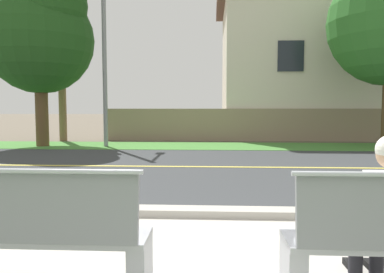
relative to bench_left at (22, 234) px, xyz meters
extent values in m
plane|color=#665B4C|center=(1.52, 7.78, -0.46)|extent=(140.00, 140.00, 0.00)
cube|color=#ADA89E|center=(1.52, 2.13, -0.41)|extent=(44.00, 0.30, 0.11)
cube|color=#383A3D|center=(1.52, 6.28, -0.46)|extent=(52.00, 8.00, 0.01)
cube|color=#E0CC4C|center=(1.52, 6.28, -0.45)|extent=(48.00, 0.14, 0.01)
cube|color=#478438|center=(1.52, 11.26, -0.45)|extent=(48.00, 2.80, 0.02)
cube|color=#9EA0A8|center=(0.92, 0.07, -0.24)|extent=(0.14, 0.40, 0.45)
cube|color=#9EA0A8|center=(0.00, 0.07, -0.04)|extent=(1.98, 0.44, 0.05)
cube|color=slate|center=(0.00, -0.13, 0.25)|extent=(1.90, 0.12, 0.52)
cylinder|color=#9EA0A8|center=(0.00, -0.14, 0.53)|extent=(1.98, 0.04, 0.04)
cube|color=#9EA0A8|center=(2.12, 0.07, -0.24)|extent=(0.14, 0.40, 0.45)
cylinder|color=black|center=(2.74, 0.26, 0.05)|extent=(0.15, 0.42, 0.15)
cylinder|color=black|center=(2.74, 0.45, -0.25)|extent=(0.12, 0.12, 0.43)
cube|color=black|center=(2.74, 0.53, -0.43)|extent=(0.09, 0.24, 0.07)
cylinder|color=black|center=(2.92, 0.45, -0.25)|extent=(0.12, 0.12, 0.43)
cube|color=black|center=(2.92, 0.53, -0.43)|extent=(0.09, 0.24, 0.07)
cylinder|color=silver|center=(2.62, 0.09, 0.27)|extent=(0.09, 0.09, 0.46)
cylinder|color=gray|center=(-2.43, 10.86, 2.90)|extent=(0.16, 0.16, 6.72)
cylinder|color=brown|center=(-4.86, 10.92, 0.77)|extent=(0.46, 0.46, 2.46)
sphere|color=#1E4719|center=(-4.86, 10.92, 3.47)|extent=(3.93, 3.93, 3.93)
sphere|color=#1E4719|center=(-4.37, 10.62, 4.65)|extent=(2.75, 2.75, 2.75)
cylinder|color=brown|center=(-4.95, 13.11, 3.30)|extent=(0.32, 0.32, 7.53)
cube|color=gray|center=(3.32, 13.60, 0.24)|extent=(13.00, 0.36, 1.40)
cube|color=beige|center=(7.06, 16.80, 2.84)|extent=(9.88, 6.40, 6.61)
cube|color=#232833|center=(4.84, 13.57, 3.17)|extent=(1.10, 0.06, 1.30)
camera|label=1|loc=(1.48, -2.80, 1.00)|focal=35.11mm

